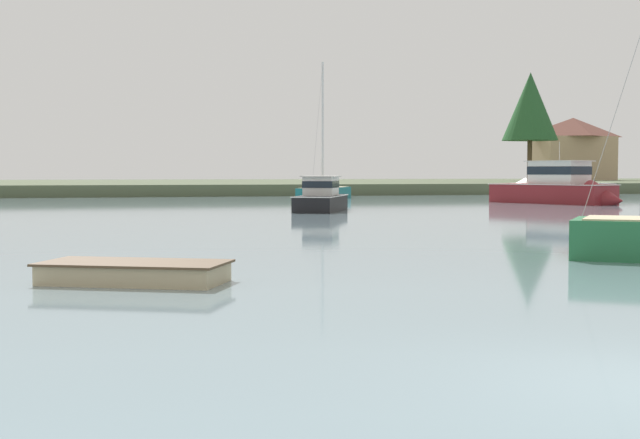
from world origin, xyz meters
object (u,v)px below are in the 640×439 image
at_px(cruiser_white, 550,190).
at_px(cruiser_maroon, 563,193).
at_px(sailboat_teal, 325,196).
at_px(dinghy_sand, 134,276).
at_px(cruiser_black, 323,202).

distance_m(cruiser_white, cruiser_maroon, 19.40).
xyz_separation_m(sailboat_teal, cruiser_maroon, (13.68, -14.19, 0.46)).
bearing_deg(cruiser_white, cruiser_maroon, -115.55).
distance_m(dinghy_sand, cruiser_maroon, 49.36).
relative_size(dinghy_sand, cruiser_maroon, 0.40).
height_order(dinghy_sand, cruiser_white, cruiser_white).
xyz_separation_m(dinghy_sand, cruiser_white, (39.35, 55.92, 0.44)).
distance_m(cruiser_black, cruiser_white, 36.53).
relative_size(cruiser_black, dinghy_sand, 1.76).
height_order(cruiser_black, dinghy_sand, cruiser_black).
height_order(cruiser_black, cruiser_white, cruiser_white).
height_order(sailboat_teal, cruiser_black, sailboat_teal).
height_order(cruiser_white, cruiser_maroon, cruiser_maroon).
distance_m(sailboat_teal, dinghy_sand, 55.38).
relative_size(sailboat_teal, cruiser_black, 1.61).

